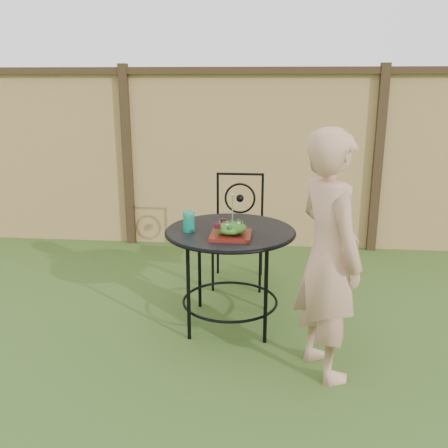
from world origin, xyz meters
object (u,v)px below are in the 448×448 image
at_px(patio_table, 230,248).
at_px(salad_plate, 231,235).
at_px(patio_chair, 239,226).
at_px(diner, 329,256).

xyz_separation_m(patio_table, salad_plate, (0.02, -0.17, 0.15)).
bearing_deg(salad_plate, patio_chair, 90.85).
distance_m(patio_table, diner, 0.85).
bearing_deg(salad_plate, diner, -32.53).
relative_size(patio_chair, diner, 0.64).
height_order(patio_table, patio_chair, patio_chair).
height_order(patio_table, diner, diner).
distance_m(patio_chair, diner, 1.55).
height_order(patio_chair, diner, diner).
bearing_deg(patio_table, diner, -41.63).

